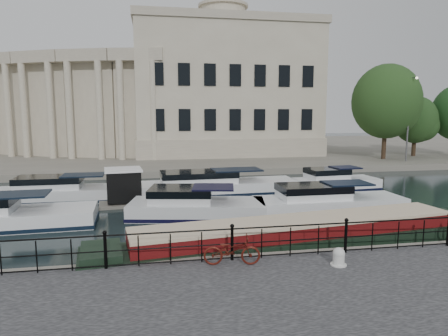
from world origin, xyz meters
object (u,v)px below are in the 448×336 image
(harbour_hut, at_px, (124,188))
(mooring_bollard, at_px, (339,257))
(bicycle, at_px, (232,250))
(narrowboat, at_px, (300,240))

(harbour_hut, bearing_deg, mooring_bollard, -65.51)
(bicycle, distance_m, harbour_hut, 12.34)
(harbour_hut, bearing_deg, narrowboat, -57.78)
(narrowboat, bearing_deg, bicycle, -149.64)
(bicycle, xyz_separation_m, mooring_bollard, (3.33, -0.64, -0.20))
(mooring_bollard, xyz_separation_m, narrowboat, (-0.08, 3.17, -0.46))
(bicycle, distance_m, narrowboat, 4.17)
(mooring_bollard, height_order, narrowboat, narrowboat)
(mooring_bollard, bearing_deg, bicycle, 169.18)
(bicycle, height_order, harbour_hut, harbour_hut)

